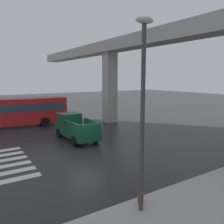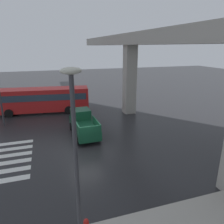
% 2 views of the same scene
% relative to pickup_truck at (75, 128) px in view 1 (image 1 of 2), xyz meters
% --- Properties ---
extents(ground_plane, '(120.00, 120.00, 0.00)m').
position_rel_pickup_truck_xyz_m(ground_plane, '(2.91, -0.40, -0.99)').
color(ground_plane, '#232326').
extents(crosswalk_stripes, '(6.05, 2.80, 0.01)m').
position_rel_pickup_truck_xyz_m(crosswalk_stripes, '(2.91, -5.88, -0.98)').
color(crosswalk_stripes, silver).
rests_on(crosswalk_stripes, ground).
extents(elevated_overpass, '(55.78, 1.95, 9.19)m').
position_rel_pickup_truck_xyz_m(elevated_overpass, '(2.91, 6.57, 6.82)').
color(elevated_overpass, '#ADA89E').
rests_on(elevated_overpass, ground).
extents(pickup_truck, '(5.15, 2.20, 2.08)m').
position_rel_pickup_truck_xyz_m(pickup_truck, '(0.00, 0.00, 0.00)').
color(pickup_truck, '#14472D').
rests_on(pickup_truck, ground).
extents(city_bus, '(3.79, 11.02, 2.99)m').
position_rel_pickup_truck_xyz_m(city_bus, '(-8.23, -3.40, 0.73)').
color(city_bus, red).
rests_on(city_bus, ground).
extents(street_lamp_near_corner, '(0.44, 0.70, 7.24)m').
position_rel_pickup_truck_xyz_m(street_lamp_near_corner, '(11.44, -2.26, 3.57)').
color(street_lamp_near_corner, '#38383D').
rests_on(street_lamp_near_corner, ground).
extents(fire_hydrant, '(0.24, 0.24, 0.85)m').
position_rel_pickup_truck_xyz_m(fire_hydrant, '(11.04, -1.93, -0.56)').
color(fire_hydrant, red).
rests_on(fire_hydrant, ground).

